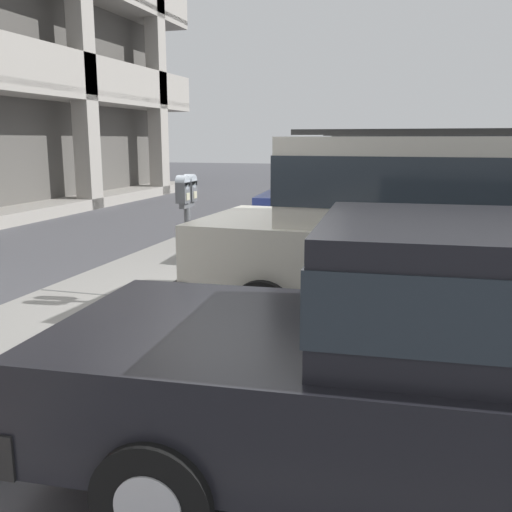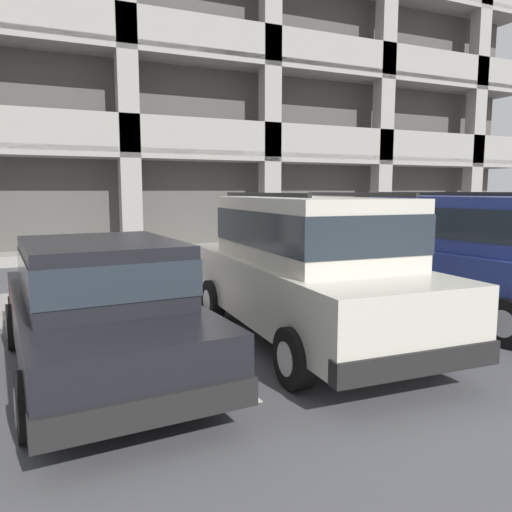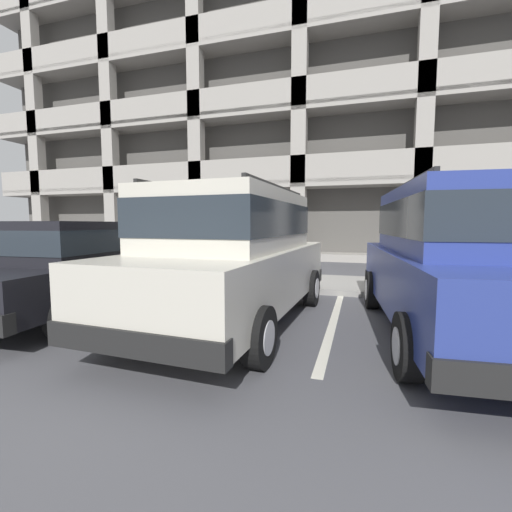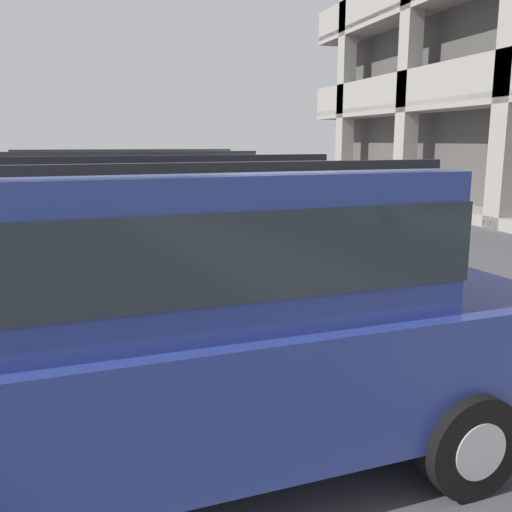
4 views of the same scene
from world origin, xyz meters
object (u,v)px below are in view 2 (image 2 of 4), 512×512
Objects in this scene: red_sedan at (99,303)px; parking_meter_near at (230,238)px; silver_suv at (308,263)px; parking_garage at (98,1)px; dark_hatchback at (464,250)px; parking_meter_far at (467,234)px.

red_sedan is 3.80m from parking_meter_near.
silver_suv is 0.15× the size of parking_garage.
silver_suv is at bearing -87.01° from parking_meter_near.
dark_hatchback is at bearing 5.82° from silver_suv.
silver_suv and dark_hatchback have the same top height.
red_sedan is 0.14× the size of parking_garage.
parking_garage is (2.08, 14.59, 8.21)m from red_sedan.
parking_garage is (-3.72, 14.26, 7.95)m from dark_hatchback.
red_sedan is at bearing -174.04° from silver_suv.
red_sedan is 3.14× the size of parking_meter_near.
red_sedan is 16.88m from parking_garage.
parking_meter_near is (-0.13, 2.57, 0.12)m from silver_suv.
parking_meter_near and parking_meter_far have the same top height.
dark_hatchback is 3.38× the size of parking_meter_near.
red_sedan is at bearing -162.13° from parking_meter_far.
silver_suv is at bearing -0.17° from red_sedan.
parking_meter_far is (2.63, 2.39, -0.01)m from dark_hatchback.
parking_meter_near is at bearing 179.83° from parking_meter_far.
parking_meter_far is at bearing 37.56° from dark_hatchback.
parking_garage reaches higher than red_sedan.
silver_suv reaches higher than red_sedan.
dark_hatchback is 0.15× the size of parking_garage.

